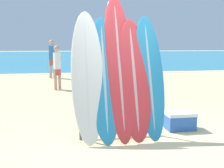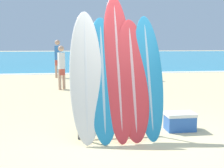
{
  "view_description": "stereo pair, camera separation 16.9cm",
  "coord_description": "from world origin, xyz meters",
  "px_view_note": "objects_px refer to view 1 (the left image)",
  "views": [
    {
      "loc": [
        -1.16,
        -3.83,
        1.53
      ],
      "look_at": [
        -0.32,
        1.13,
        0.8
      ],
      "focal_mm": 42.0,
      "sensor_mm": 36.0,
      "label": 1
    },
    {
      "loc": [
        -0.99,
        -3.85,
        1.53
      ],
      "look_at": [
        -0.32,
        1.13,
        0.8
      ],
      "focal_mm": 42.0,
      "sensor_mm": 36.0,
      "label": 2
    }
  ],
  "objects_px": {
    "surfboard_slot_2": "(119,64)",
    "surfboard_slot_1": "(104,77)",
    "surfboard_rack": "(120,113)",
    "person_mid_beach": "(93,60)",
    "surfboard_slot_3": "(134,78)",
    "person_near_water": "(127,58)",
    "cooler_box": "(180,121)",
    "surfboard_slot_0": "(87,75)",
    "person_far_left": "(52,57)",
    "person_far_right": "(57,66)",
    "surfboard_slot_4": "(150,76)"
  },
  "relations": [
    {
      "from": "surfboard_rack",
      "to": "surfboard_slot_0",
      "type": "bearing_deg",
      "value": 170.42
    },
    {
      "from": "surfboard_slot_3",
      "to": "person_near_water",
      "type": "height_order",
      "value": "surfboard_slot_3"
    },
    {
      "from": "surfboard_slot_0",
      "to": "surfboard_slot_3",
      "type": "bearing_deg",
      "value": -2.07
    },
    {
      "from": "surfboard_slot_1",
      "to": "cooler_box",
      "type": "bearing_deg",
      "value": 6.44
    },
    {
      "from": "person_far_right",
      "to": "surfboard_slot_0",
      "type": "bearing_deg",
      "value": 68.85
    },
    {
      "from": "surfboard_rack",
      "to": "person_far_right",
      "type": "relative_size",
      "value": 0.88
    },
    {
      "from": "surfboard_rack",
      "to": "surfboard_slot_4",
      "type": "relative_size",
      "value": 0.66
    },
    {
      "from": "person_near_water",
      "to": "surfboard_rack",
      "type": "bearing_deg",
      "value": 50.4
    },
    {
      "from": "surfboard_slot_0",
      "to": "surfboard_slot_1",
      "type": "bearing_deg",
      "value": -0.57
    },
    {
      "from": "surfboard_rack",
      "to": "person_mid_beach",
      "type": "distance_m",
      "value": 8.52
    },
    {
      "from": "surfboard_slot_3",
      "to": "person_near_water",
      "type": "relative_size",
      "value": 1.1
    },
    {
      "from": "surfboard_slot_2",
      "to": "person_near_water",
      "type": "bearing_deg",
      "value": 76.27
    },
    {
      "from": "surfboard_rack",
      "to": "person_mid_beach",
      "type": "bearing_deg",
      "value": 87.71
    },
    {
      "from": "surfboard_rack",
      "to": "person_far_left",
      "type": "height_order",
      "value": "person_far_left"
    },
    {
      "from": "cooler_box",
      "to": "surfboard_slot_1",
      "type": "bearing_deg",
      "value": -173.56
    },
    {
      "from": "surfboard_slot_4",
      "to": "person_mid_beach",
      "type": "relative_size",
      "value": 1.32
    },
    {
      "from": "surfboard_slot_1",
      "to": "surfboard_slot_3",
      "type": "distance_m",
      "value": 0.5
    },
    {
      "from": "person_near_water",
      "to": "person_mid_beach",
      "type": "height_order",
      "value": "person_near_water"
    },
    {
      "from": "surfboard_slot_3",
      "to": "cooler_box",
      "type": "xyz_separation_m",
      "value": [
        0.93,
        0.19,
        -0.84
      ]
    },
    {
      "from": "surfboard_slot_2",
      "to": "person_far_left",
      "type": "height_order",
      "value": "surfboard_slot_2"
    },
    {
      "from": "cooler_box",
      "to": "surfboard_slot_0",
      "type": "bearing_deg",
      "value": -174.69
    },
    {
      "from": "surfboard_rack",
      "to": "cooler_box",
      "type": "xyz_separation_m",
      "value": [
        1.18,
        0.25,
        -0.26
      ]
    },
    {
      "from": "surfboard_slot_3",
      "to": "surfboard_rack",
      "type": "bearing_deg",
      "value": -166.18
    },
    {
      "from": "surfboard_slot_2",
      "to": "person_far_left",
      "type": "bearing_deg",
      "value": 100.64
    },
    {
      "from": "person_far_left",
      "to": "cooler_box",
      "type": "xyz_separation_m",
      "value": [
        2.76,
        -8.41,
        -0.82
      ]
    },
    {
      "from": "person_near_water",
      "to": "person_far_left",
      "type": "distance_m",
      "value": 3.56
    },
    {
      "from": "surfboard_slot_3",
      "to": "person_near_water",
      "type": "bearing_deg",
      "value": 78.14
    },
    {
      "from": "surfboard_slot_0",
      "to": "person_near_water",
      "type": "xyz_separation_m",
      "value": [
        2.38,
        7.58,
        -0.07
      ]
    },
    {
      "from": "surfboard_slot_0",
      "to": "person_near_water",
      "type": "bearing_deg",
      "value": 72.61
    },
    {
      "from": "person_near_water",
      "to": "surfboard_slot_2",
      "type": "bearing_deg",
      "value": 50.2
    },
    {
      "from": "surfboard_slot_2",
      "to": "person_far_left",
      "type": "relative_size",
      "value": 1.35
    },
    {
      "from": "surfboard_slot_2",
      "to": "surfboard_slot_1",
      "type": "bearing_deg",
      "value": -162.81
    },
    {
      "from": "person_mid_beach",
      "to": "person_far_left",
      "type": "height_order",
      "value": "person_far_left"
    },
    {
      "from": "surfboard_slot_0",
      "to": "surfboard_rack",
      "type": "bearing_deg",
      "value": -9.58
    },
    {
      "from": "person_far_left",
      "to": "person_far_right",
      "type": "bearing_deg",
      "value": -78.14
    },
    {
      "from": "person_mid_beach",
      "to": "cooler_box",
      "type": "bearing_deg",
      "value": 37.75
    },
    {
      "from": "surfboard_slot_2",
      "to": "person_near_water",
      "type": "height_order",
      "value": "surfboard_slot_2"
    },
    {
      "from": "surfboard_slot_2",
      "to": "surfboard_slot_3",
      "type": "height_order",
      "value": "surfboard_slot_2"
    },
    {
      "from": "surfboard_rack",
      "to": "surfboard_slot_1",
      "type": "distance_m",
      "value": 0.65
    },
    {
      "from": "surfboard_slot_1",
      "to": "surfboard_rack",
      "type": "bearing_deg",
      "value": -19.01
    },
    {
      "from": "person_far_left",
      "to": "person_far_right",
      "type": "distance_m",
      "value": 3.55
    },
    {
      "from": "person_far_left",
      "to": "surfboard_slot_0",
      "type": "bearing_deg",
      "value": -77.11
    },
    {
      "from": "surfboard_slot_0",
      "to": "cooler_box",
      "type": "bearing_deg",
      "value": 5.31
    },
    {
      "from": "surfboard_rack",
      "to": "person_far_left",
      "type": "distance_m",
      "value": 8.81
    },
    {
      "from": "person_far_right",
      "to": "cooler_box",
      "type": "bearing_deg",
      "value": 87.22
    },
    {
      "from": "surfboard_slot_4",
      "to": "person_far_right",
      "type": "relative_size",
      "value": 1.34
    },
    {
      "from": "surfboard_slot_1",
      "to": "surfboard_slot_4",
      "type": "height_order",
      "value": "surfboard_slot_4"
    },
    {
      "from": "surfboard_slot_4",
      "to": "person_near_water",
      "type": "relative_size",
      "value": 1.13
    },
    {
      "from": "surfboard_slot_2",
      "to": "person_mid_beach",
      "type": "relative_size",
      "value": 1.56
    },
    {
      "from": "surfboard_slot_1",
      "to": "surfboard_slot_3",
      "type": "relative_size",
      "value": 1.02
    }
  ]
}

